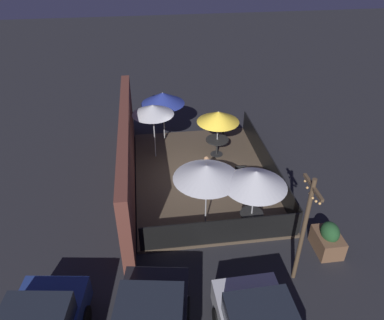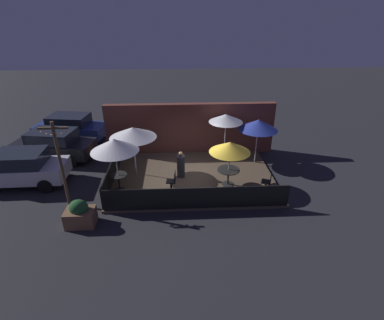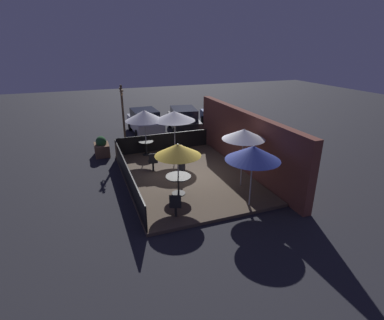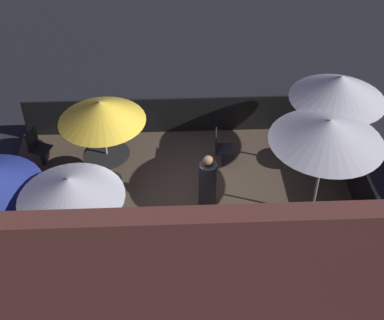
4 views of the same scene
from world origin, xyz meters
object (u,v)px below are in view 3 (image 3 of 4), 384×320
at_px(patio_umbrella_2, 253,153).
at_px(planter_box, 102,147).
at_px(patio_chair_0, 153,161).
at_px(parked_car_2, 218,117).
at_px(patio_umbrella_1, 178,150).
at_px(patio_umbrella_3, 244,134).
at_px(parked_car_0, 145,121).
at_px(patio_umbrella_4, 174,116).
at_px(parked_car_1, 184,119).
at_px(patio_umbrella_0, 144,115).
at_px(dining_table_1, 178,180).
at_px(patio_chair_1, 176,205).
at_px(patron_0, 181,159).
at_px(dining_table_0, 146,144).
at_px(light_post, 123,113).

height_order(patio_umbrella_2, planter_box, patio_umbrella_2).
xyz_separation_m(patio_chair_0, parked_car_2, (-6.26, 6.32, 0.21)).
height_order(patio_umbrella_1, patio_umbrella_3, patio_umbrella_3).
bearing_deg(parked_car_0, patio_chair_0, -10.55).
relative_size(patio_umbrella_1, planter_box, 1.93).
relative_size(patio_umbrella_2, patio_umbrella_4, 0.97).
relative_size(parked_car_0, parked_car_1, 0.88).
distance_m(patio_umbrella_0, patio_umbrella_2, 7.03).
distance_m(patio_umbrella_1, dining_table_1, 1.24).
bearing_deg(patio_umbrella_3, patio_chair_0, -131.30).
height_order(patio_umbrella_1, patio_umbrella_2, patio_umbrella_2).
height_order(patio_umbrella_4, patio_chair_0, patio_umbrella_4).
xyz_separation_m(patio_umbrella_0, patio_umbrella_4, (0.57, 1.42, -0.01)).
bearing_deg(patio_umbrella_1, patio_umbrella_3, 85.37).
xyz_separation_m(patio_umbrella_0, patio_chair_0, (2.34, -0.20, -1.64)).
bearing_deg(patio_umbrella_3, patio_umbrella_1, -94.63).
distance_m(patio_chair_1, parked_car_1, 11.18).
xyz_separation_m(patio_umbrella_0, patron_0, (2.73, 1.05, -1.57)).
height_order(patio_umbrella_2, dining_table_0, patio_umbrella_2).
height_order(patio_umbrella_4, parked_car_2, patio_umbrella_4).
bearing_deg(patron_0, parked_car_1, -15.49).
xyz_separation_m(patio_chair_0, patio_chair_1, (4.12, -0.23, -0.02)).
height_order(dining_table_1, patio_chair_0, patio_chair_0).
xyz_separation_m(patio_umbrella_3, planter_box, (-6.13, -5.11, -1.90)).
relative_size(planter_box, parked_car_0, 0.28).
xyz_separation_m(patio_umbrella_4, parked_car_0, (-5.02, -0.51, -1.41)).
distance_m(patron_0, planter_box, 5.02).
bearing_deg(dining_table_1, patio_umbrella_1, 180.00).
bearing_deg(patio_chair_1, patio_umbrella_3, -45.60).
distance_m(patio_umbrella_1, parked_car_2, 10.63).
bearing_deg(patio_umbrella_4, parked_car_0, -174.22).
bearing_deg(parked_car_2, patio_umbrella_3, -11.46).
bearing_deg(parked_car_0, patron_0, -0.16).
distance_m(patio_umbrella_0, parked_car_1, 5.50).
bearing_deg(parked_car_0, patio_umbrella_4, 4.58).
distance_m(dining_table_1, parked_car_2, 10.57).
relative_size(light_post, parked_car_1, 0.83).
bearing_deg(patio_umbrella_2, light_post, -159.56).
xyz_separation_m(patio_umbrella_4, parked_car_2, (-4.49, 4.69, -1.41)).
distance_m(patio_umbrella_4, parked_car_0, 5.24).
bearing_deg(patio_chair_0, patio_umbrella_4, -37.65).
xyz_separation_m(patio_umbrella_2, planter_box, (-7.68, -4.61, -1.70)).
relative_size(patio_umbrella_4, parked_car_1, 0.55).
xyz_separation_m(patio_umbrella_4, patio_chair_0, (1.77, -1.63, -1.63)).
bearing_deg(patio_umbrella_1, patio_umbrella_0, -177.57).
xyz_separation_m(dining_table_1, parked_car_0, (-9.30, 0.71, 0.11)).
xyz_separation_m(dining_table_0, parked_car_0, (-4.45, 0.92, 0.14)).
relative_size(patio_umbrella_3, patio_chair_1, 2.70).
height_order(patio_umbrella_2, patron_0, patio_umbrella_2).
bearing_deg(parked_car_1, patio_umbrella_0, -32.00).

